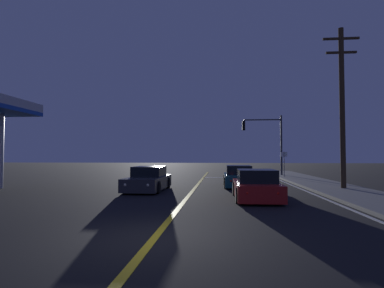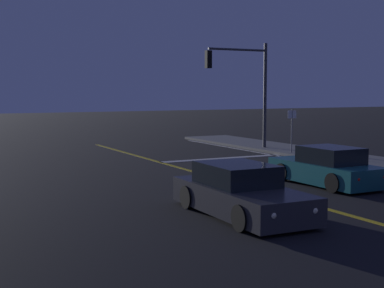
% 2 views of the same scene
% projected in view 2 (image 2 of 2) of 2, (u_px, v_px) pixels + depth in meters
% --- Properties ---
extents(lane_line_center, '(0.20, 38.15, 0.01)m').
position_uv_depth(lane_line_center, '(293.00, 199.00, 16.75)').
color(lane_line_center, gold).
rests_on(lane_line_center, ground).
extents(stop_bar, '(6.48, 0.50, 0.01)m').
position_uv_depth(stop_bar, '(222.00, 158.00, 26.82)').
color(stop_bar, silver).
rests_on(stop_bar, ground).
extents(car_side_waiting_charcoal, '(2.01, 4.66, 1.34)m').
position_uv_depth(car_side_waiting_charcoal, '(240.00, 193.00, 14.61)').
color(car_side_waiting_charcoal, '#2D2D33').
rests_on(car_side_waiting_charcoal, ground).
extents(car_distant_tail_teal, '(1.87, 4.38, 1.34)m').
position_uv_depth(car_distant_tail_teal, '(327.00, 168.00, 19.32)').
color(car_distant_tail_teal, '#195960').
rests_on(car_distant_tail_teal, ground).
extents(traffic_signal_near_right, '(3.76, 0.28, 5.79)m').
position_uv_depth(traffic_signal_near_right, '(245.00, 79.00, 29.73)').
color(traffic_signal_near_right, '#38383D').
rests_on(traffic_signal_near_right, ground).
extents(street_sign_corner, '(0.56, 0.11, 2.32)m').
position_uv_depth(street_sign_corner, '(292.00, 124.00, 27.94)').
color(street_sign_corner, slate).
rests_on(street_sign_corner, ground).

